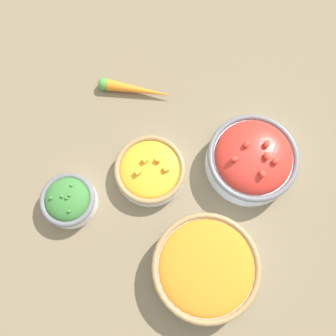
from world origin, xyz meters
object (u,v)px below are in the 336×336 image
(loose_carrot, at_px, (133,89))
(bowl_cherry_tomatoes, at_px, (252,159))
(bowl_broccoli, at_px, (68,200))
(bowl_squash, at_px, (150,170))
(bowl_carrots, at_px, (206,267))

(loose_carrot, bearing_deg, bowl_cherry_tomatoes, -24.02)
(bowl_broccoli, distance_m, loose_carrot, 0.28)
(bowl_cherry_tomatoes, bearing_deg, bowl_broccoli, 47.49)
(loose_carrot, bearing_deg, bowl_squash, -67.69)
(bowl_broccoli, relative_size, bowl_carrots, 0.54)
(bowl_cherry_tomatoes, relative_size, bowl_broccoli, 1.67)
(bowl_cherry_tomatoes, xyz_separation_m, bowl_broccoli, (0.26, 0.28, -0.01))
(bowl_squash, relative_size, loose_carrot, 0.91)
(bowl_cherry_tomatoes, height_order, loose_carrot, bowl_cherry_tomatoes)
(bowl_carrots, distance_m, loose_carrot, 0.41)
(bowl_broccoli, relative_size, loose_carrot, 0.69)
(bowl_cherry_tomatoes, relative_size, bowl_squash, 1.26)
(bowl_squash, height_order, bowl_broccoli, bowl_broccoli)
(bowl_cherry_tomatoes, distance_m, bowl_broccoli, 0.38)
(bowl_cherry_tomatoes, height_order, bowl_squash, bowl_cherry_tomatoes)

